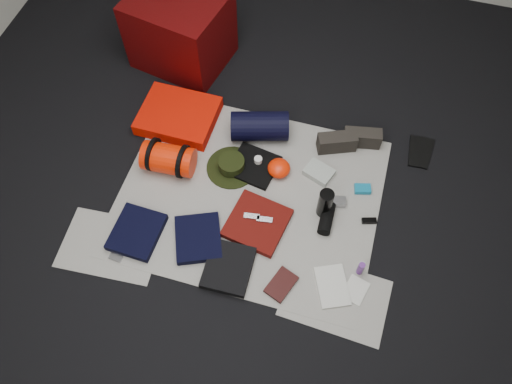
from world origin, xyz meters
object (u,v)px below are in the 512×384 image
(water_bottle, at_px, (325,203))
(compact_camera, at_px, (337,202))
(paperback_book, at_px, (281,284))
(red_cabinet, at_px, (180,30))
(stuff_sack, at_px, (169,159))
(navy_duffel, at_px, (260,126))
(sleeping_pad, at_px, (178,116))

(water_bottle, bearing_deg, compact_camera, 49.31)
(water_bottle, relative_size, paperback_book, 1.19)
(red_cabinet, distance_m, stuff_sack, 0.99)
(compact_camera, relative_size, paperback_book, 0.56)
(red_cabinet, xyz_separation_m, compact_camera, (1.34, -0.91, -0.23))
(paperback_book, bearing_deg, water_bottle, 97.05)
(navy_duffel, distance_m, compact_camera, 0.71)
(sleeping_pad, xyz_separation_m, paperback_book, (0.97, -0.96, -0.03))
(red_cabinet, xyz_separation_m, stuff_sack, (0.25, -0.95, -0.16))
(stuff_sack, height_order, paperback_book, stuff_sack)
(sleeping_pad, height_order, stuff_sack, stuff_sack)
(stuff_sack, relative_size, paperback_book, 1.76)
(navy_duffel, xyz_separation_m, paperback_book, (0.41, -0.98, -0.09))
(water_bottle, bearing_deg, stuff_sack, 177.27)
(red_cabinet, distance_m, compact_camera, 1.64)
(sleeping_pad, relative_size, navy_duffel, 1.34)
(sleeping_pad, bearing_deg, stuff_sack, -77.92)
(stuff_sack, xyz_separation_m, paperback_book, (0.89, -0.58, -0.08))
(navy_duffel, relative_size, compact_camera, 3.63)
(red_cabinet, distance_m, sleeping_pad, 0.63)
(sleeping_pad, bearing_deg, compact_camera, -16.36)
(red_cabinet, distance_m, paperback_book, 1.92)
(stuff_sack, bearing_deg, red_cabinet, 104.71)
(sleeping_pad, bearing_deg, red_cabinet, 106.43)
(stuff_sack, relative_size, compact_camera, 3.13)
(stuff_sack, xyz_separation_m, water_bottle, (1.02, -0.05, 0.01))
(sleeping_pad, relative_size, water_bottle, 2.29)
(sleeping_pad, bearing_deg, water_bottle, -21.19)
(sleeping_pad, distance_m, compact_camera, 1.22)
(stuff_sack, distance_m, compact_camera, 1.09)
(water_bottle, distance_m, compact_camera, 0.14)
(water_bottle, bearing_deg, sleeping_pad, 158.81)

